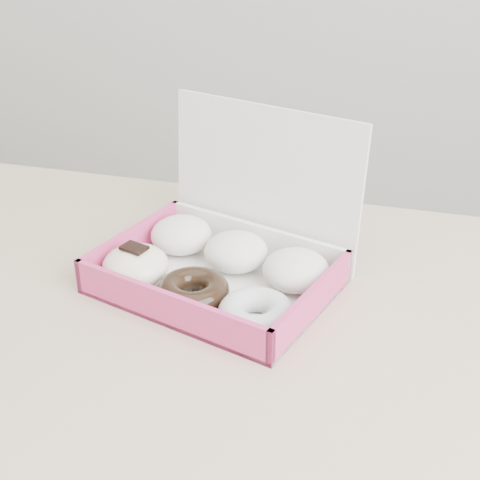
# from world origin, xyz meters

# --- Properties ---
(table) EXTENTS (1.20, 0.80, 0.75)m
(table) POSITION_xyz_m (0.00, 0.00, 0.67)
(table) COLOR tan
(table) RESTS_ON ground
(donut_box) EXTENTS (0.32, 0.29, 0.19)m
(donut_box) POSITION_xyz_m (0.19, 0.13, 0.78)
(donut_box) COLOR white
(donut_box) RESTS_ON table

